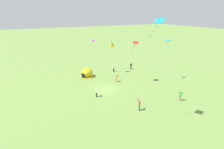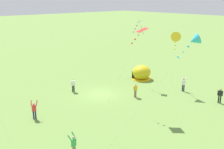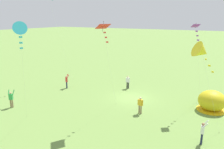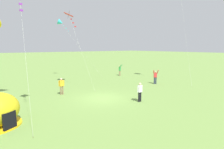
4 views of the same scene
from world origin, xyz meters
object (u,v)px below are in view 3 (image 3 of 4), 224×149
object	(u,v)px
kite_yellow	(202,51)
person_center_field	(140,104)
kite_red	(104,29)
kite_purple	(196,30)
person_with_toddler	(128,82)
person_flying_kite	(11,98)
person_arms_raised	(203,132)
person_watching_sky	(67,81)
popup_tent	(212,101)
kite_cyan	(20,30)

from	to	relation	value
kite_yellow	person_center_field	bearing A→B (deg)	-15.73
kite_red	kite_purple	world-z (taller)	kite_red
person_with_toddler	kite_red	size ratio (longest dim) A/B	0.19
person_with_toddler	kite_yellow	bearing A→B (deg)	141.05
person_center_field	person_flying_kite	distance (m)	13.46
person_flying_kite	kite_yellow	xyz separation A→B (m)	(-17.65, -3.89, 5.80)
person_arms_raised	person_watching_sky	world-z (taller)	same
person_watching_sky	person_arms_raised	bearing A→B (deg)	163.95
kite_yellow	kite_purple	distance (m)	5.44
person_with_toddler	kite_yellow	world-z (taller)	kite_yellow
person_arms_raised	person_watching_sky	distance (m)	18.53
person_with_toddler	person_arms_raised	bearing A→B (deg)	139.52
popup_tent	kite_purple	distance (m)	7.36
kite_cyan	kite_purple	bearing A→B (deg)	-121.14
person_arms_raised	kite_yellow	size ratio (longest dim) A/B	0.25
kite_red	person_with_toddler	bearing A→B (deg)	-77.00
person_watching_sky	kite_yellow	distance (m)	18.42
kite_cyan	kite_yellow	bearing A→B (deg)	-139.01
popup_tent	person_watching_sky	xyz separation A→B (m)	(17.66, 1.94, 0.00)
kite_cyan	kite_red	xyz separation A→B (m)	(-1.68, -6.91, -0.20)
person_arms_raised	kite_purple	xyz separation A→B (m)	(2.17, -6.23, 7.03)
person_center_field	kite_red	size ratio (longest dim) A/B	0.19
person_with_toddler	popup_tent	bearing A→B (deg)	169.03
popup_tent	person_watching_sky	bearing A→B (deg)	6.26
person_center_field	person_watching_sky	world-z (taller)	person_watching_sky
kite_red	kite_yellow	bearing A→B (deg)	-170.68
person_arms_raised	kite_red	xyz separation A→B (m)	(8.53, 0.15, 7.27)
kite_red	person_center_field	bearing A→B (deg)	-131.14
popup_tent	person_with_toddler	world-z (taller)	popup_tent
person_arms_raised	kite_purple	bearing A→B (deg)	-70.77
person_with_toddler	kite_purple	world-z (taller)	kite_purple
kite_yellow	kite_red	bearing A→B (deg)	9.32
person_with_toddler	person_flying_kite	world-z (taller)	person_flying_kite
person_arms_raised	kite_cyan	distance (m)	14.49
popup_tent	person_center_field	world-z (taller)	popup_tent
kite_cyan	person_center_field	bearing A→B (deg)	-112.94
person_center_field	person_flying_kite	world-z (taller)	person_flying_kite
person_center_field	person_watching_sky	bearing A→B (deg)	-12.08
popup_tent	person_arms_raised	xyz separation A→B (m)	(-0.15, 7.06, 0.00)
popup_tent	kite_cyan	xyz separation A→B (m)	(10.05, 14.13, 7.47)
kite_cyan	kite_yellow	size ratio (longest dim) A/B	1.19
person_watching_sky	person_flying_kite	bearing A→B (deg)	85.44
person_center_field	popup_tent	bearing A→B (deg)	-143.28
popup_tent	kite_red	bearing A→B (deg)	40.73
person_flying_kite	kite_cyan	xyz separation A→B (m)	(-8.24, 4.30, 7.47)
person_arms_raised	person_watching_sky	size ratio (longest dim) A/B	1.00
popup_tent	person_center_field	distance (m)	7.43
kite_yellow	kite_purple	bearing A→B (deg)	-74.83
kite_cyan	kite_red	size ratio (longest dim) A/B	1.01
kite_cyan	kite_purple	size ratio (longest dim) A/B	1.03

